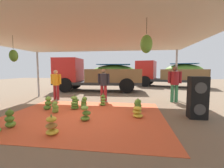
% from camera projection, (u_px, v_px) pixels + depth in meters
% --- Properties ---
extents(ground_plane, '(40.00, 40.00, 0.00)m').
position_uv_depth(ground_plane, '(102.00, 99.00, 8.14)').
color(ground_plane, brown).
extents(tarp_orange, '(5.30, 4.36, 0.01)m').
position_uv_depth(tarp_orange, '(84.00, 116.00, 5.18)').
color(tarp_orange, '#D1512D').
rests_on(tarp_orange, ground).
extents(tent_canopy, '(8.00, 7.00, 2.63)m').
position_uv_depth(tent_canopy, '(81.00, 38.00, 4.85)').
color(tent_canopy, '#9EA0A5').
rests_on(tent_canopy, ground).
extents(banana_bunch_0, '(0.30, 0.29, 0.47)m').
position_uv_depth(banana_bunch_0, '(55.00, 107.00, 5.46)').
color(banana_bunch_0, '#6B9E38').
rests_on(banana_bunch_0, tarp_orange).
extents(banana_bunch_1, '(0.43, 0.44, 0.57)m').
position_uv_depth(banana_bunch_1, '(75.00, 103.00, 6.00)').
color(banana_bunch_1, '#518428').
rests_on(banana_bunch_1, tarp_orange).
extents(banana_bunch_2, '(0.47, 0.47, 0.41)m').
position_uv_depth(banana_bunch_2, '(137.00, 112.00, 4.97)').
color(banana_bunch_2, gold).
rests_on(banana_bunch_2, tarp_orange).
extents(banana_bunch_3, '(0.33, 0.32, 0.50)m').
position_uv_depth(banana_bunch_3, '(84.00, 103.00, 6.08)').
color(banana_bunch_3, '#477523').
rests_on(banana_bunch_3, tarp_orange).
extents(banana_bunch_4, '(0.26, 0.26, 0.51)m').
position_uv_depth(banana_bunch_4, '(10.00, 119.00, 4.08)').
color(banana_bunch_4, '#60932D').
rests_on(banana_bunch_4, tarp_orange).
extents(banana_bunch_5, '(0.36, 0.36, 0.54)m').
position_uv_depth(banana_bunch_5, '(48.00, 104.00, 5.93)').
color(banana_bunch_5, '#477523').
rests_on(banana_bunch_5, tarp_orange).
extents(banana_bunch_6, '(0.32, 0.30, 0.54)m').
position_uv_depth(banana_bunch_6, '(103.00, 101.00, 6.57)').
color(banana_bunch_6, '#60932D').
rests_on(banana_bunch_6, tarp_orange).
extents(banana_bunch_7, '(0.41, 0.41, 0.48)m').
position_uv_depth(banana_bunch_7, '(52.00, 126.00, 3.64)').
color(banana_bunch_7, gold).
rests_on(banana_bunch_7, tarp_orange).
extents(banana_bunch_8, '(0.39, 0.36, 0.51)m').
position_uv_depth(banana_bunch_8, '(85.00, 114.00, 4.65)').
color(banana_bunch_8, '#60932D').
rests_on(banana_bunch_8, tarp_orange).
extents(banana_bunch_9, '(0.41, 0.42, 0.50)m').
position_uv_depth(banana_bunch_9, '(138.00, 106.00, 5.67)').
color(banana_bunch_9, '#518428').
rests_on(banana_bunch_9, tarp_orange).
extents(cargo_truck_main, '(6.31, 2.51, 2.40)m').
position_uv_depth(cargo_truck_main, '(96.00, 74.00, 11.34)').
color(cargo_truck_main, '#2D2D2D').
rests_on(cargo_truck_main, ground).
extents(cargo_truck_far, '(6.46, 3.83, 2.40)m').
position_uv_depth(cargo_truck_far, '(169.00, 73.00, 14.24)').
color(cargo_truck_far, '#2D2D2D').
rests_on(cargo_truck_far, ground).
extents(worker_0, '(0.63, 0.39, 1.72)m').
position_uv_depth(worker_0, '(175.00, 81.00, 7.31)').
color(worker_0, '#337A4C').
rests_on(worker_0, ground).
extents(worker_1, '(0.57, 0.35, 1.55)m').
position_uv_depth(worker_1, '(56.00, 82.00, 7.95)').
color(worker_1, maroon).
rests_on(worker_1, ground).
extents(worker_2, '(0.59, 0.36, 1.60)m').
position_uv_depth(worker_2, '(104.00, 82.00, 7.53)').
color(worker_2, maroon).
rests_on(worker_2, ground).
extents(speaker_stack, '(0.54, 0.41, 1.34)m').
position_uv_depth(speaker_stack, '(198.00, 98.00, 4.86)').
color(speaker_stack, black).
rests_on(speaker_stack, ground).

